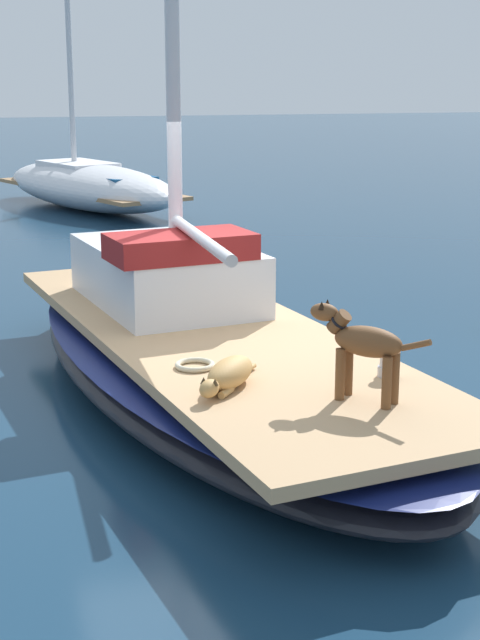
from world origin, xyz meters
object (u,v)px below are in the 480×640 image
Objects in this scene: dog_tan at (228,375)px; dog_brown at (362,344)px; deck_winch at (388,364)px; sailboat_main at (212,364)px; moored_boat_far_astern at (89,184)px; coiled_rope at (195,365)px.

dog_tan is 1.07× the size of dog_brown.
dog_tan is at bearing 178.10° from deck_winch.
sailboat_main is 1.13× the size of moored_boat_far_astern.
dog_brown is 0.11× the size of moored_boat_far_astern.
sailboat_main is 9.45× the size of dog_tan.
coiled_rope is 0.05× the size of moored_boat_far_astern.
dog_tan is 3.81× the size of deck_winch.
dog_tan reaches higher than deck_winch.
coiled_rope is (-0.99, 1.07, -0.40)m from dog_brown.
coiled_rope is (-0.13, 0.56, -0.08)m from dog_tan.
coiled_rope is at bearing 156.59° from deck_winch.
coiled_rope is at bearing 103.19° from dog_tan.
moored_boat_far_astern reaches higher than deck_winch.
sailboat_main is 13.23m from moored_boat_far_astern.
moored_boat_far_astern reaches higher than sailboat_main.
coiled_rope reaches higher than sailboat_main.
dog_tan is 0.12× the size of moored_boat_far_astern.
deck_winch is (1.01, -1.68, 0.42)m from sailboat_main.
dog_brown is at bearing -74.55° from sailboat_main.
deck_winch is 14.92m from moored_boat_far_astern.
dog_brown is at bearing -30.84° from dog_tan.
dog_brown is 0.70m from deck_winch.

